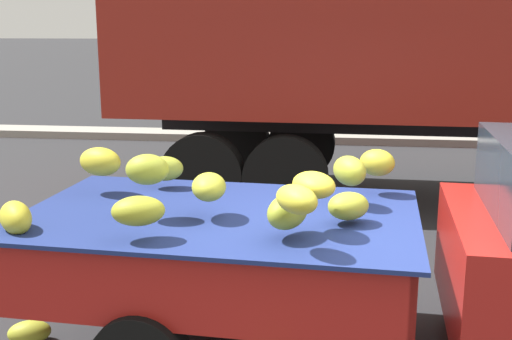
% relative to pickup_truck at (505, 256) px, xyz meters
% --- Properties ---
extents(curb_strip, '(80.00, 0.80, 0.16)m').
position_rel_pickup_truck_xyz_m(curb_strip, '(-0.82, 9.23, -0.81)').
color(curb_strip, gray).
rests_on(curb_strip, ground).
extents(pickup_truck, '(5.20, 2.15, 1.70)m').
position_rel_pickup_truck_xyz_m(pickup_truck, '(0.00, 0.00, 0.00)').
color(pickup_truck, '#B21E19').
rests_on(pickup_truck, ground).
extents(fallen_banana_bunch_near_tailgate, '(0.38, 0.31, 0.18)m').
position_rel_pickup_truck_xyz_m(fallen_banana_bunch_near_tailgate, '(-3.51, 0.01, -0.80)').
color(fallen_banana_bunch_near_tailgate, '#A7AC2D').
rests_on(fallen_banana_bunch_near_tailgate, ground).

